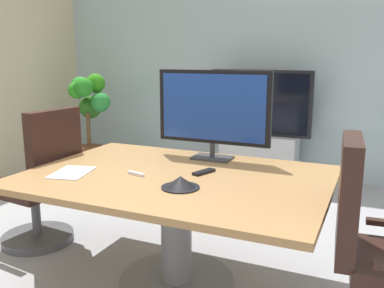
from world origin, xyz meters
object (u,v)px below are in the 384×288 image
object	(u,v)px
office_chair_right	(380,265)
conference_phone	(180,183)
tv_monitor	(213,110)
wall_display_unit	(259,144)
conference_table	(176,201)
office_chair_left	(42,189)
remote_control	(204,172)
potted_plant	(89,112)

from	to	relation	value
office_chair_right	conference_phone	bearing A→B (deg)	89.80
tv_monitor	wall_display_unit	world-z (taller)	tv_monitor
office_chair_right	wall_display_unit	xyz separation A→B (m)	(-1.34, 2.66, -0.01)
wall_display_unit	conference_phone	bearing A→B (deg)	-84.18
conference_table	tv_monitor	distance (m)	0.73
office_chair_left	remote_control	xyz separation A→B (m)	(1.35, 0.02, 0.29)
office_chair_left	wall_display_unit	size ratio (longest dim) A/B	0.83
office_chair_right	conference_table	bearing A→B (deg)	78.44
conference_table	conference_phone	size ratio (longest dim) A/B	8.56
tv_monitor	remote_control	size ratio (longest dim) A/B	4.94
office_chair_right	potted_plant	distance (m)	4.20
conference_phone	remote_control	world-z (taller)	conference_phone
office_chair_right	potted_plant	xyz separation A→B (m)	(-3.52, 2.28, 0.29)
tv_monitor	conference_phone	xyz separation A→B (m)	(0.08, -0.72, -0.33)
conference_phone	tv_monitor	bearing A→B (deg)	96.64
tv_monitor	potted_plant	bearing A→B (deg)	145.18
tv_monitor	potted_plant	world-z (taller)	tv_monitor
wall_display_unit	conference_phone	size ratio (longest dim) A/B	5.95
remote_control	tv_monitor	bearing A→B (deg)	123.40
wall_display_unit	conference_table	bearing A→B (deg)	-86.86
conference_table	wall_display_unit	size ratio (longest dim) A/B	1.44
potted_plant	remote_control	world-z (taller)	potted_plant
tv_monitor	office_chair_left	bearing A→B (deg)	-162.49
office_chair_left	remote_control	bearing A→B (deg)	97.15
conference_table	office_chair_right	xyz separation A→B (m)	(1.21, -0.14, -0.11)
tv_monitor	conference_table	bearing A→B (deg)	-96.88
conference_table	potted_plant	size ratio (longest dim) A/B	1.52
remote_control	conference_table	bearing A→B (deg)	-124.59
conference_phone	remote_control	bearing A→B (deg)	88.93
conference_phone	remote_control	size ratio (longest dim) A/B	1.29
office_chair_right	potted_plant	bearing A→B (deg)	52.20
wall_display_unit	remote_control	world-z (taller)	wall_display_unit
office_chair_right	conference_phone	size ratio (longest dim) A/B	4.95
conference_table	wall_display_unit	world-z (taller)	wall_display_unit
conference_table	office_chair_left	distance (m)	1.21
conference_table	tv_monitor	world-z (taller)	tv_monitor
office_chair_right	conference_phone	world-z (taller)	office_chair_right
office_chair_right	tv_monitor	size ratio (longest dim) A/B	1.30
conference_table	remote_control	bearing A→B (deg)	35.18
office_chair_right	remote_control	bearing A→B (deg)	72.03
office_chair_left	conference_phone	size ratio (longest dim) A/B	4.95
tv_monitor	potted_plant	xyz separation A→B (m)	(-2.37, 1.65, -0.35)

